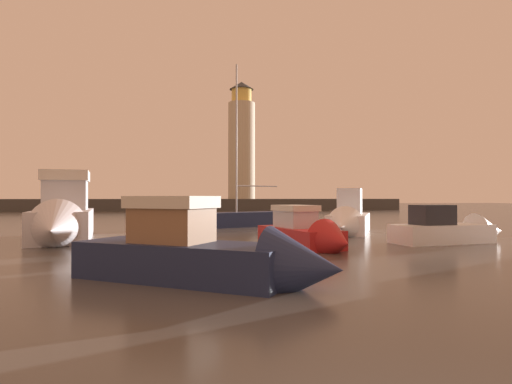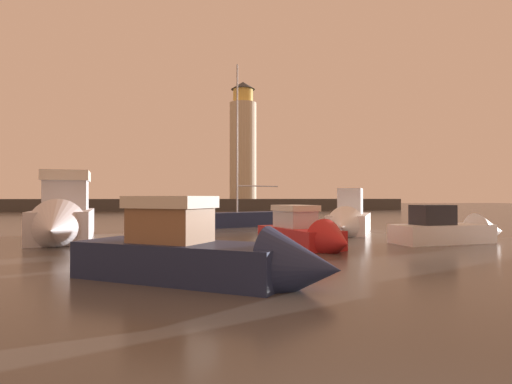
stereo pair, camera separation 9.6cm
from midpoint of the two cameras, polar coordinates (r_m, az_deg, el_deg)
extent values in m
plane|color=#4C4742|center=(36.40, -6.42, -4.03)|extent=(220.00, 220.00, 0.00)
cube|color=#423F3D|center=(70.17, -7.60, -1.66)|extent=(66.26, 6.09, 1.85)
cylinder|color=beige|center=(71.10, -1.68, 5.40)|extent=(4.35, 4.35, 15.62)
cylinder|color=#F2CC59|center=(72.58, -1.68, 12.41)|extent=(3.26, 3.26, 2.19)
cone|color=#33383D|center=(72.99, -1.67, 13.72)|extent=(3.91, 3.91, 1.25)
cube|color=white|center=(22.02, 23.26, -5.05)|extent=(4.88, 2.56, 0.86)
cone|color=white|center=(23.94, 28.27, -4.56)|extent=(1.91, 2.00, 1.75)
cube|color=#232328|center=(21.62, 22.21, -2.78)|extent=(1.90, 1.48, 0.91)
cube|color=white|center=(26.85, 12.27, -4.02)|extent=(4.51, 6.18, 1.11)
cone|color=white|center=(23.42, 11.51, -4.38)|extent=(2.70, 2.64, 2.06)
cube|color=silver|center=(27.18, 12.34, -1.17)|extent=(2.09, 2.37, 1.55)
cube|color=#B21E1E|center=(19.15, 5.73, -5.87)|extent=(2.93, 5.04, 0.79)
cone|color=#B21E1E|center=(16.77, 10.51, -6.46)|extent=(2.04, 1.97, 1.69)
cube|color=silver|center=(19.37, 5.27, -3.56)|extent=(1.70, 2.18, 0.73)
cube|color=silver|center=(19.35, 5.27, -2.10)|extent=(1.87, 2.40, 0.26)
cube|color=#1E284C|center=(11.48, -9.59, -8.92)|extent=(5.76, 4.68, 0.96)
cone|color=#1E284C|center=(10.05, 6.44, -9.83)|extent=(2.48, 2.51, 1.86)
cube|color=#8C6647|center=(11.56, -10.87, -4.26)|extent=(2.31, 2.18, 0.89)
cube|color=silver|center=(11.54, -10.86, -1.29)|extent=(2.55, 2.40, 0.31)
cube|color=silver|center=(23.91, -23.68, -3.94)|extent=(3.70, 7.24, 1.49)
cone|color=silver|center=(19.83, -24.76, -4.41)|extent=(2.84, 2.71, 2.48)
cube|color=silver|center=(24.96, -23.44, -0.38)|extent=(2.46, 2.86, 1.50)
cube|color=silver|center=(24.98, -23.43, 1.94)|extent=(2.70, 3.14, 0.52)
cube|color=#1E284C|center=(31.75, -1.37, -3.59)|extent=(6.79, 4.55, 1.04)
cylinder|color=#B7B7BC|center=(31.61, -2.39, 7.04)|extent=(0.12, 0.12, 10.67)
cylinder|color=#B7B7BC|center=(32.41, 0.36, 0.79)|extent=(3.37, 1.78, 0.09)
camera|label=1|loc=(0.05, -89.87, 0.00)|focal=30.59mm
camera|label=2|loc=(0.05, 90.13, 0.00)|focal=30.59mm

